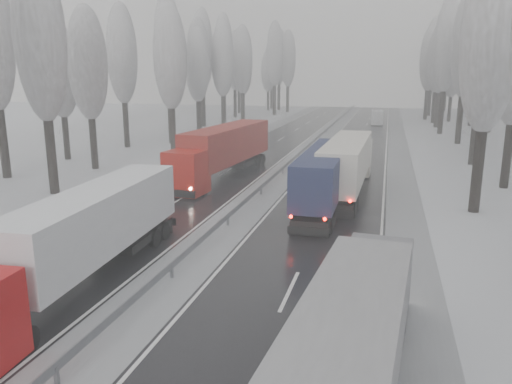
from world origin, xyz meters
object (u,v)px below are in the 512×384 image
at_px(box_truck_distant, 377,117).
at_px(truck_red_red, 223,149).
at_px(truck_grey_tarp, 348,361).
at_px(truck_red_white, 85,233).
at_px(truck_cream_box, 348,162).
at_px(truck_blue_box, 327,172).

distance_m(box_truck_distant, truck_red_red, 52.27).
distance_m(truck_grey_tarp, box_truck_distant, 80.13).
relative_size(box_truck_distant, truck_red_white, 0.44).
bearing_deg(truck_cream_box, truck_red_red, 166.20).
bearing_deg(truck_red_white, truck_cream_box, 61.12).
distance_m(truck_blue_box, box_truck_distant, 57.84).
relative_size(truck_cream_box, truck_red_white, 1.06).
bearing_deg(truck_red_white, truck_blue_box, 58.92).
height_order(truck_grey_tarp, truck_red_red, truck_red_red).
xyz_separation_m(truck_cream_box, truck_red_red, (-10.73, 2.92, 0.13)).
height_order(truck_red_white, truck_red_red, truck_red_red).
height_order(truck_grey_tarp, truck_red_white, truck_red_white).
bearing_deg(truck_red_white, truck_red_red, 90.31).
xyz_separation_m(truck_cream_box, truck_red_white, (-9.37, -19.47, -0.15)).
bearing_deg(truck_blue_box, truck_red_white, -117.64).
height_order(truck_grey_tarp, truck_cream_box, truck_cream_box).
relative_size(truck_blue_box, truck_red_red, 0.90).
height_order(truck_grey_tarp, box_truck_distant, truck_grey_tarp).
distance_m(truck_grey_tarp, truck_red_white, 13.29).
xyz_separation_m(truck_grey_tarp, box_truck_distant, (-1.27, 80.11, -0.88)).
relative_size(truck_blue_box, box_truck_distant, 2.29).
height_order(truck_cream_box, truck_red_white, truck_cream_box).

